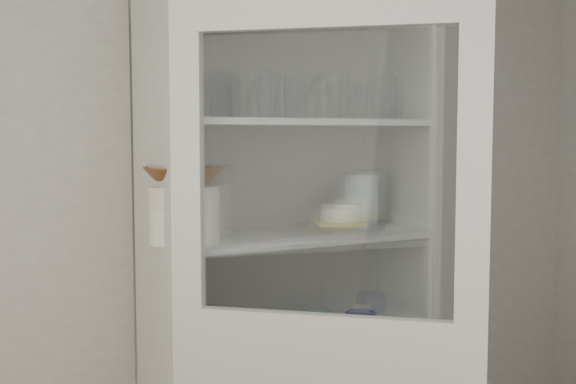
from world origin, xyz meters
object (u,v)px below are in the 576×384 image
grey_bowl_stack (361,201)px  measuring_cups (250,351)px  glass_platter (341,226)px  white_ramekin (341,212)px  pantry_cabinet (280,317)px  goblet_2 (319,96)px  goblet_1 (228,94)px  plate_stack_front (184,225)px  cream_bowl (184,197)px  mug_blue (361,326)px  mug_white (353,330)px  mug_teal (318,323)px  teal_jar (284,329)px  plate_stack_back (176,225)px  goblet_3 (361,101)px  white_canister (174,334)px  terracotta_bowl (184,176)px  yellow_trivet (341,222)px  goblet_0 (169,92)px

grey_bowl_stack → measuring_cups: grey_bowl_stack is taller
glass_platter → white_ramekin: size_ratio=2.16×
pantry_cabinet → goblet_2: bearing=9.1°
goblet_1 → measuring_cups: bearing=-95.2°
plate_stack_front → white_ramekin: 0.63m
plate_stack_front → glass_platter: plate_stack_front is taller
goblet_2 → measuring_cups: (-0.38, -0.19, -0.87)m
cream_bowl → measuring_cups: 0.57m
mug_blue → mug_white: mug_blue is taller
mug_teal → teal_jar: size_ratio=1.02×
plate_stack_back → mug_teal: (0.52, -0.09, -0.39)m
mug_blue → goblet_3: bearing=35.8°
glass_platter → goblet_3: bearing=35.4°
goblet_3 → goblet_1: bearing=177.8°
goblet_3 → mug_white: size_ratio=1.72×
cream_bowl → mug_teal: 0.75m
plate_stack_back → mug_teal: 0.65m
plate_stack_front → grey_bowl_stack: 0.72m
mug_teal → measuring_cups: size_ratio=0.91×
cream_bowl → white_canister: 0.49m
terracotta_bowl → yellow_trivet: terracotta_bowl is taller
terracotta_bowl → teal_jar: 0.69m
teal_jar → mug_blue: bearing=-19.2°
grey_bowl_stack → teal_jar: size_ratio=2.08×
glass_platter → measuring_cups: (-0.41, -0.09, -0.39)m
goblet_1 → measuring_cups: (-0.02, -0.22, -0.87)m
glass_platter → yellow_trivet: yellow_trivet is taller
teal_jar → white_canister: 0.40m
yellow_trivet → teal_jar: size_ratio=1.84×
white_ramekin → measuring_cups: 0.61m
glass_platter → measuring_cups: glass_platter is taller
pantry_cabinet → goblet_1: size_ratio=11.64×
goblet_2 → plate_stack_front: goblet_2 is taller
pantry_cabinet → goblet_3: bearing=5.9°
goblet_1 → plate_stack_back: (-0.20, -0.00, -0.46)m
terracotta_bowl → mug_blue: terracotta_bowl is taller
goblet_0 → glass_platter: bearing=-8.2°
pantry_cabinet → cream_bowl: size_ratio=9.22×
plate_stack_back → mug_white: size_ratio=2.37×
goblet_1 → teal_jar: goblet_1 is taller
measuring_cups → grey_bowl_stack: bearing=10.0°
glass_platter → grey_bowl_stack: (0.09, 0.00, 0.09)m
white_ramekin → mug_white: bearing=-90.4°
yellow_trivet → white_ramekin: 0.04m
measuring_cups → glass_platter: bearing=11.9°
goblet_0 → cream_bowl: 0.37m
goblet_2 → glass_platter: (0.03, -0.10, -0.48)m
goblet_0 → cream_bowl: bearing=-90.5°
plate_stack_front → mug_white: 0.75m
plate_stack_front → yellow_trivet: bearing=4.6°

